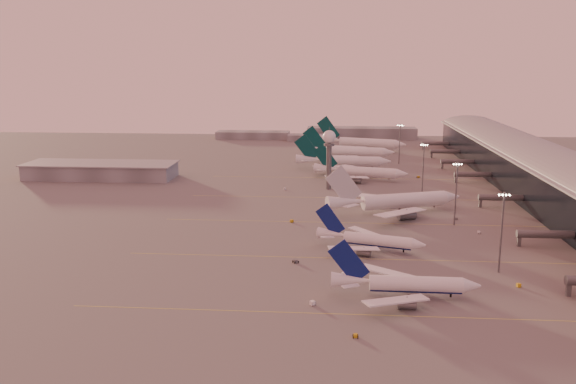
{
  "coord_description": "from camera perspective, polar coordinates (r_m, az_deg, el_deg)",
  "views": [
    {
      "loc": [
        7.58,
        -180.22,
        62.79
      ],
      "look_at": [
        -11.69,
        70.9,
        8.69
      ],
      "focal_mm": 38.0,
      "sensor_mm": 36.0,
      "label": 1
    }
  ],
  "objects": [
    {
      "name": "radar_tower",
      "position": [
        303.13,
        3.87,
        4.16
      ],
      "size": [
        6.4,
        6.4,
        31.1
      ],
      "color": "#55575C",
      "rests_on": "ground"
    },
    {
      "name": "terminal",
      "position": [
        311.57,
        23.1,
        1.48
      ],
      "size": [
        57.0,
        362.0,
        23.04
      ],
      "color": "black",
      "rests_on": "ground"
    },
    {
      "name": "mast_c",
      "position": [
        297.38,
        12.54,
        2.34
      ],
      "size": [
        3.6,
        0.56,
        25.0
      ],
      "color": "#55575C",
      "rests_on": "ground"
    },
    {
      "name": "gsv_tug_far",
      "position": [
        296.35,
        5.57,
        -0.06
      ],
      "size": [
        3.13,
        4.12,
        1.04
      ],
      "color": "#5D6062",
      "rests_on": "ground"
    },
    {
      "name": "gsv_truck_a",
      "position": [
        162.7,
        2.45,
        -10.1
      ],
      "size": [
        6.13,
        5.88,
        2.53
      ],
      "color": "white",
      "rests_on": "ground"
    },
    {
      "name": "mast_b",
      "position": [
        244.92,
        15.46,
        0.12
      ],
      "size": [
        3.6,
        0.56,
        25.0
      ],
      "color": "#55575C",
      "rests_on": "ground"
    },
    {
      "name": "mast_d",
      "position": [
        385.5,
        10.4,
        4.61
      ],
      "size": [
        3.6,
        0.56,
        25.0
      ],
      "color": "#55575C",
      "rests_on": "ground"
    },
    {
      "name": "gsv_catering_a",
      "position": [
        186.36,
        20.88,
        -7.71
      ],
      "size": [
        5.51,
        3.23,
        4.24
      ],
      "color": "gold",
      "rests_on": "ground"
    },
    {
      "name": "gsv_truck_c",
      "position": [
        242.62,
        0.45,
        -2.58
      ],
      "size": [
        5.99,
        5.2,
        2.38
      ],
      "color": "gold",
      "rests_on": "ground"
    },
    {
      "name": "greentail_b",
      "position": [
        362.98,
        5.21,
        2.7
      ],
      "size": [
        57.32,
        46.29,
        20.82
      ],
      "color": "white",
      "rests_on": "ground"
    },
    {
      "name": "gsv_truck_d",
      "position": [
        304.21,
        -0.27,
        0.41
      ],
      "size": [
        3.56,
        5.25,
        2.0
      ],
      "color": "white",
      "rests_on": "ground"
    },
    {
      "name": "hangar",
      "position": [
        349.62,
        -17.09,
        1.96
      ],
      "size": [
        82.0,
        27.0,
        8.5
      ],
      "color": "slate",
      "rests_on": "ground"
    },
    {
      "name": "gsv_catering_b",
      "position": [
        255.69,
        15.51,
        -2.1
      ],
      "size": [
        5.13,
        3.79,
        3.85
      ],
      "color": "#5D6062",
      "rests_on": "ground"
    },
    {
      "name": "mast_a",
      "position": [
        193.46,
        19.37,
        -3.27
      ],
      "size": [
        3.6,
        0.56,
        25.0
      ],
      "color": "#55575C",
      "rests_on": "ground"
    },
    {
      "name": "greentail_a",
      "position": [
        331.42,
        6.8,
        1.7
      ],
      "size": [
        51.22,
        40.88,
        18.94
      ],
      "color": "white",
      "rests_on": "ground"
    },
    {
      "name": "gsv_tug_near",
      "position": [
        146.01,
        6.33,
        -13.23
      ],
      "size": [
        1.81,
        3.0,
        0.86
      ],
      "color": "gold",
      "rests_on": "ground"
    },
    {
      "name": "narrowbody_mid",
      "position": [
        208.95,
        7.69,
        -4.61
      ],
      "size": [
        37.29,
        29.31,
        15.01
      ],
      "color": "white",
      "rests_on": "ground"
    },
    {
      "name": "taxiway_markings",
      "position": [
        245.45,
        9.49,
        -2.87
      ],
      "size": [
        180.0,
        185.25,
        0.02
      ],
      "color": "#D2CE4A",
      "rests_on": "ground"
    },
    {
      "name": "widebody_white",
      "position": [
        261.33,
        10.04,
        -1.12
      ],
      "size": [
        59.03,
        46.49,
        21.68
      ],
      "color": "white",
      "rests_on": "ground"
    },
    {
      "name": "ground",
      "position": [
        191.0,
        1.88,
        -7.08
      ],
      "size": [
        700.0,
        700.0,
        0.0
      ],
      "primitive_type": "plane",
      "color": "#5C595A",
      "rests_on": "ground"
    },
    {
      "name": "distant_horizon",
      "position": [
        508.81,
        3.82,
        5.45
      ],
      "size": [
        165.0,
        37.5,
        9.0
      ],
      "color": "slate",
      "rests_on": "ground"
    },
    {
      "name": "gsv_tug_hangar",
      "position": [
        342.86,
        12.11,
        1.38
      ],
      "size": [
        3.91,
        3.35,
        0.96
      ],
      "color": "gold",
      "rests_on": "ground"
    },
    {
      "name": "greentail_d",
      "position": [
        440.96,
        6.87,
        4.41
      ],
      "size": [
        63.85,
        50.74,
        24.05
      ],
      "color": "white",
      "rests_on": "ground"
    },
    {
      "name": "gsv_truck_b",
      "position": [
        237.96,
        17.52,
        -3.5
      ],
      "size": [
        5.14,
        2.42,
        2.0
      ],
      "color": "white",
      "rests_on": "ground"
    },
    {
      "name": "gsv_tug_mid",
      "position": [
        194.94,
        0.72,
        -6.51
      ],
      "size": [
        3.79,
        4.15,
        1.02
      ],
      "color": "#5D6062",
      "rests_on": "ground"
    },
    {
      "name": "greentail_c",
      "position": [
        400.14,
        5.73,
        3.59
      ],
      "size": [
        59.86,
        48.16,
        21.75
      ],
      "color": "white",
      "rests_on": "ground"
    },
    {
      "name": "narrowbody_near",
      "position": [
        169.58,
        10.89,
        -8.66
      ],
      "size": [
        41.15,
        32.87,
        16.08
      ],
      "color": "white",
      "rests_on": "ground"
    }
  ]
}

